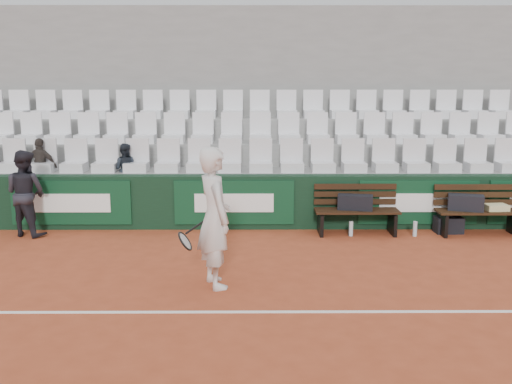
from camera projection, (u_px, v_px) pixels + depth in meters
name	position (u px, v px, depth m)	size (l,w,h in m)	color
ground	(241.00, 312.00, 6.83)	(80.00, 80.00, 0.00)	#AB4526
court_baseline	(241.00, 312.00, 6.83)	(18.00, 0.06, 0.01)	white
back_barrier	(249.00, 202.00, 10.65)	(18.00, 0.34, 1.00)	black
grandstand_tier_front	(246.00, 195.00, 11.28)	(18.00, 0.95, 1.00)	gray
grandstand_tier_mid	(246.00, 176.00, 12.16)	(18.00, 0.95, 1.45)	gray
grandstand_tier_back	(247.00, 159.00, 13.05)	(18.00, 0.95, 1.90)	#989895
grandstand_rear_wall	(247.00, 103.00, 13.42)	(18.00, 0.30, 4.40)	gray
seat_row_front	(245.00, 155.00, 10.95)	(11.90, 0.44, 0.63)	silver
seat_row_mid	(246.00, 128.00, 11.79)	(11.90, 0.44, 0.63)	white
seat_row_back	(246.00, 104.00, 12.64)	(11.90, 0.44, 0.63)	white
bench_left	(356.00, 222.00, 10.27)	(1.50, 0.56, 0.45)	black
bench_right	(478.00, 223.00, 10.22)	(1.50, 0.56, 0.45)	#321D0F
sports_bag_left	(355.00, 202.00, 10.22)	(0.62, 0.26, 0.26)	black
sports_bag_right	(466.00, 203.00, 10.16)	(0.60, 0.28, 0.28)	black
towel	(496.00, 207.00, 10.18)	(0.38, 0.28, 0.11)	#D2CA88
sports_bag_ground	(448.00, 225.00, 10.37)	(0.49, 0.30, 0.30)	black
water_bottle_near	(351.00, 229.00, 10.16)	(0.08, 0.08, 0.27)	silver
water_bottle_far	(415.00, 229.00, 10.14)	(0.08, 0.08, 0.27)	silver
tennis_player	(214.00, 218.00, 7.56)	(0.83, 0.81, 1.89)	silver
ball_kid	(26.00, 193.00, 10.09)	(0.75, 0.58, 1.54)	black
spectator_b	(39.00, 143.00, 10.93)	(0.64, 0.27, 1.09)	#332D29
spectator_c	(124.00, 146.00, 10.95)	(0.48, 0.38, 0.99)	#1C222A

